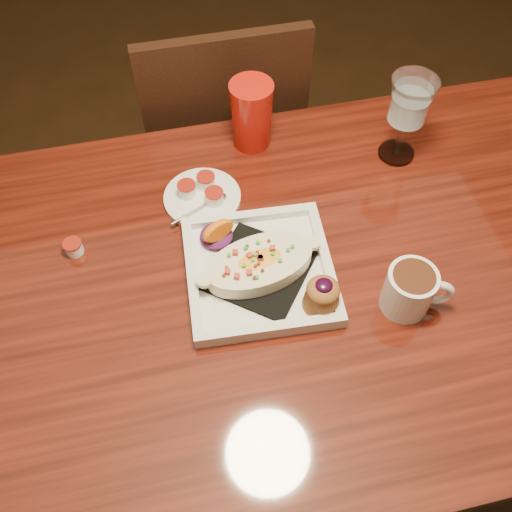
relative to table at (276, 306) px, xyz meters
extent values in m
plane|color=black|center=(0.00, 0.00, -0.65)|extent=(7.00, 7.00, 0.00)
cube|color=maroon|center=(0.00, 0.00, 0.08)|extent=(1.50, 0.90, 0.04)
cylinder|color=black|center=(0.67, 0.37, -0.30)|extent=(0.07, 0.07, 0.71)
cube|color=black|center=(0.00, 0.70, -0.20)|extent=(0.42, 0.42, 0.04)
cylinder|color=black|center=(0.17, 0.87, -0.43)|extent=(0.04, 0.04, 0.45)
cylinder|color=black|center=(-0.17, 0.87, -0.43)|extent=(0.04, 0.04, 0.45)
cylinder|color=black|center=(0.17, 0.53, -0.43)|extent=(0.04, 0.04, 0.45)
cylinder|color=black|center=(-0.17, 0.53, -0.43)|extent=(0.04, 0.04, 0.45)
cube|color=black|center=(0.00, 0.51, 0.05)|extent=(0.40, 0.03, 0.46)
cube|color=silver|center=(-0.03, 0.02, 0.10)|extent=(0.29, 0.29, 0.01)
cube|color=black|center=(-0.03, 0.02, 0.11)|extent=(0.24, 0.24, 0.01)
ellipsoid|color=gold|center=(-0.03, 0.02, 0.13)|extent=(0.19, 0.12, 0.03)
ellipsoid|color=#4F124A|center=(-0.10, 0.11, 0.12)|extent=(0.06, 0.07, 0.02)
cone|color=brown|center=(0.06, -0.07, 0.13)|extent=(0.07, 0.07, 0.05)
ellipsoid|color=brown|center=(0.06, -0.07, 0.16)|extent=(0.06, 0.06, 0.03)
ellipsoid|color=black|center=(0.06, -0.07, 0.17)|extent=(0.03, 0.03, 0.01)
cylinder|color=silver|center=(0.21, -0.10, 0.14)|extent=(0.09, 0.09, 0.09)
cylinder|color=#391B0F|center=(0.21, -0.10, 0.18)|extent=(0.07, 0.07, 0.02)
torus|color=silver|center=(0.26, -0.11, 0.14)|extent=(0.07, 0.03, 0.07)
cylinder|color=silver|center=(0.33, 0.26, 0.10)|extent=(0.08, 0.08, 0.01)
cylinder|color=silver|center=(0.33, 0.26, 0.15)|extent=(0.01, 0.01, 0.09)
cone|color=silver|center=(0.33, 0.26, 0.24)|extent=(0.09, 0.09, 0.10)
cylinder|color=silver|center=(-0.11, 0.23, 0.10)|extent=(0.16, 0.16, 0.01)
cylinder|color=white|center=(-0.13, 0.24, 0.12)|extent=(0.04, 0.04, 0.03)
cylinder|color=#A52114|center=(-0.13, 0.24, 0.14)|extent=(0.04, 0.04, 0.00)
cylinder|color=white|center=(-0.09, 0.25, 0.12)|extent=(0.04, 0.04, 0.03)
cylinder|color=#A52114|center=(-0.09, 0.25, 0.14)|extent=(0.04, 0.04, 0.00)
cylinder|color=white|center=(-0.08, 0.21, 0.12)|extent=(0.04, 0.04, 0.03)
cylinder|color=#A52114|center=(-0.08, 0.21, 0.14)|extent=(0.04, 0.04, 0.00)
cylinder|color=white|center=(-0.37, 0.15, 0.11)|extent=(0.03, 0.03, 0.03)
cylinder|color=#A52114|center=(-0.37, 0.15, 0.12)|extent=(0.04, 0.04, 0.00)
cone|color=red|center=(0.03, 0.37, 0.17)|extent=(0.09, 0.09, 0.16)
camera|label=1|loc=(-0.17, -0.55, 1.00)|focal=40.00mm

